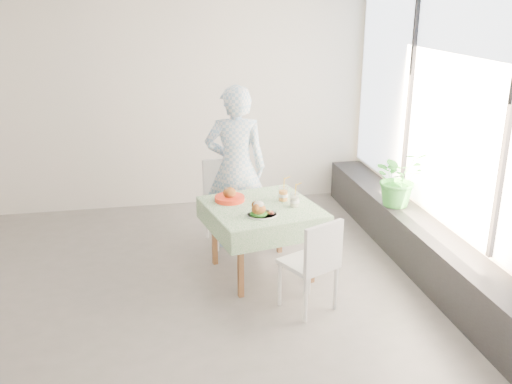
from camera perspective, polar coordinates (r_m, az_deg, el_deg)
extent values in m
plane|color=#605D5B|center=(5.67, -10.48, -10.04)|extent=(6.00, 6.00, 0.00)
cube|color=white|center=(7.59, -11.50, 8.64)|extent=(6.00, 0.02, 2.80)
cube|color=white|center=(2.81, -11.20, -9.70)|extent=(6.00, 0.02, 2.80)
cube|color=white|center=(5.92, 19.07, 5.06)|extent=(0.02, 5.00, 2.80)
cube|color=#D1E0F9|center=(5.86, 19.08, 7.42)|extent=(0.01, 4.80, 2.18)
cube|color=black|center=(6.19, 16.31, -5.34)|extent=(0.40, 4.80, 0.50)
cube|color=brown|center=(5.70, 0.59, -1.68)|extent=(1.06, 1.06, 0.04)
cube|color=white|center=(5.69, 0.59, -1.43)|extent=(1.23, 1.23, 0.01)
cube|color=white|center=(6.52, -2.86, -1.08)|extent=(0.52, 0.52, 0.04)
cube|color=white|center=(6.62, -3.46, 1.50)|extent=(0.45, 0.12, 0.45)
cube|color=white|center=(5.19, 5.25, -7.08)|extent=(0.56, 0.56, 0.04)
cube|color=white|center=(4.96, 6.79, -5.46)|extent=(0.40, 0.22, 0.42)
imported|color=#87B4D8|center=(6.30, -2.04, 2.42)|extent=(0.73, 0.53, 1.85)
cylinder|color=white|center=(5.43, 0.61, -2.30)|extent=(0.29, 0.29, 0.02)
cylinder|color=#185916|center=(5.42, 0.26, -2.19)|extent=(0.16, 0.16, 0.02)
ellipsoid|color=brown|center=(5.40, 0.27, -1.73)|extent=(0.14, 0.13, 0.11)
ellipsoid|color=white|center=(5.39, 0.27, -1.26)|extent=(0.10, 0.09, 0.07)
cylinder|color=#A62910|center=(5.43, 1.57, -2.08)|extent=(0.05, 0.05, 0.03)
cylinder|color=white|center=(5.81, 2.74, -0.21)|extent=(0.10, 0.10, 0.14)
cylinder|color=orange|center=(5.81, 2.73, -0.36)|extent=(0.09, 0.09, 0.10)
cylinder|color=white|center=(5.78, 2.75, 0.47)|extent=(0.10, 0.10, 0.01)
cylinder|color=yellow|center=(5.77, 2.82, 0.96)|extent=(0.01, 0.04, 0.19)
cylinder|color=white|center=(5.66, 3.89, -0.80)|extent=(0.09, 0.09, 0.13)
cylinder|color=beige|center=(5.67, 3.89, -0.95)|extent=(0.08, 0.08, 0.10)
cylinder|color=white|center=(5.64, 3.91, -0.13)|extent=(0.10, 0.10, 0.01)
cylinder|color=yellow|center=(5.62, 3.98, 0.35)|extent=(0.01, 0.03, 0.19)
cylinder|color=red|center=(5.82, -2.66, -0.66)|extent=(0.30, 0.30, 0.05)
cylinder|color=white|center=(5.82, -2.66, -0.54)|extent=(0.26, 0.26, 0.02)
ellipsoid|color=brown|center=(5.80, -2.67, -0.07)|extent=(0.13, 0.13, 0.12)
imported|color=#2A6E24|center=(6.49, 14.09, 1.39)|extent=(0.65, 0.58, 0.64)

